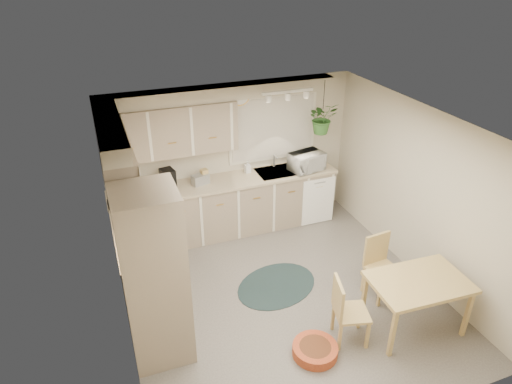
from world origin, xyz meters
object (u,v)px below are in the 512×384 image
at_px(pet_bed, 315,350).
at_px(dining_table, 415,304).
at_px(chair_back, 384,269).
at_px(braided_rug, 277,285).
at_px(chair_left, 352,311).
at_px(microwave, 307,160).

bearing_deg(pet_bed, dining_table, -0.94).
distance_m(chair_back, braided_rug, 1.47).
distance_m(chair_back, pet_bed, 1.49).
relative_size(chair_left, braided_rug, 0.72).
height_order(braided_rug, microwave, microwave).
height_order(chair_left, chair_back, chair_back).
xyz_separation_m(chair_left, chair_back, (0.81, 0.54, 0.01)).
distance_m(chair_left, braided_rug, 1.34).
relative_size(chair_back, braided_rug, 0.73).
height_order(dining_table, braided_rug, dining_table).
bearing_deg(chair_back, braided_rug, -33.42).
distance_m(dining_table, pet_bed, 1.35).
bearing_deg(microwave, braided_rug, -140.13).
height_order(dining_table, chair_left, chair_left).
distance_m(dining_table, chair_left, 0.83).
xyz_separation_m(dining_table, braided_rug, (-1.26, 1.30, -0.35)).
distance_m(dining_table, chair_back, 0.64).
height_order(chair_back, braided_rug, chair_back).
relative_size(chair_left, microwave, 1.58).
distance_m(chair_left, pet_bed, 0.62).
bearing_deg(chair_back, dining_table, 85.96).
relative_size(chair_left, pet_bed, 1.62).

